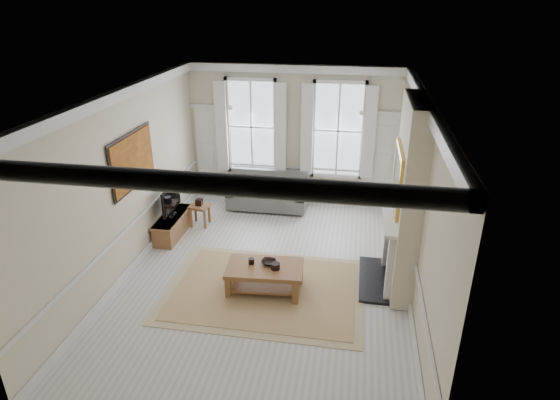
% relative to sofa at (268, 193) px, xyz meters
% --- Properties ---
extents(floor, '(7.20, 7.20, 0.00)m').
position_rel_sofa_xyz_m(floor, '(0.57, -3.11, -0.36)').
color(floor, '#B7B5AD').
rests_on(floor, ground).
extents(ceiling, '(7.20, 7.20, 0.00)m').
position_rel_sofa_xyz_m(ceiling, '(0.57, -3.11, 3.04)').
color(ceiling, white).
rests_on(ceiling, back_wall).
extents(back_wall, '(5.20, 0.00, 5.20)m').
position_rel_sofa_xyz_m(back_wall, '(0.57, 0.49, 1.34)').
color(back_wall, beige).
rests_on(back_wall, floor).
extents(left_wall, '(0.00, 7.20, 7.20)m').
position_rel_sofa_xyz_m(left_wall, '(-2.03, -3.11, 1.34)').
color(left_wall, beige).
rests_on(left_wall, floor).
extents(right_wall, '(0.00, 7.20, 7.20)m').
position_rel_sofa_xyz_m(right_wall, '(3.17, -3.11, 1.34)').
color(right_wall, beige).
rests_on(right_wall, floor).
extents(window_left, '(1.26, 0.20, 2.20)m').
position_rel_sofa_xyz_m(window_left, '(-0.48, 0.44, 1.54)').
color(window_left, '#B2BCC6').
rests_on(window_left, back_wall).
extents(window_right, '(1.26, 0.20, 2.20)m').
position_rel_sofa_xyz_m(window_right, '(1.62, 0.44, 1.54)').
color(window_right, '#B2BCC6').
rests_on(window_right, back_wall).
extents(door_left, '(0.90, 0.08, 2.30)m').
position_rel_sofa_xyz_m(door_left, '(-1.48, 0.45, 0.79)').
color(door_left, silver).
rests_on(door_left, floor).
extents(door_right, '(0.90, 0.08, 2.30)m').
position_rel_sofa_xyz_m(door_right, '(2.62, 0.45, 0.79)').
color(door_right, silver).
rests_on(door_right, floor).
extents(painting, '(0.05, 1.66, 1.06)m').
position_rel_sofa_xyz_m(painting, '(-1.99, -2.81, 1.69)').
color(painting, '#B86C1F').
rests_on(painting, left_wall).
extents(chimney_breast, '(0.35, 1.70, 3.38)m').
position_rel_sofa_xyz_m(chimney_breast, '(2.99, -2.91, 1.34)').
color(chimney_breast, beige).
rests_on(chimney_breast, floor).
extents(hearth, '(0.55, 1.50, 0.05)m').
position_rel_sofa_xyz_m(hearth, '(2.57, -2.91, -0.34)').
color(hearth, black).
rests_on(hearth, floor).
extents(fireplace, '(0.21, 1.45, 1.33)m').
position_rel_sofa_xyz_m(fireplace, '(2.77, -2.91, 0.37)').
color(fireplace, silver).
rests_on(fireplace, floor).
extents(mirror, '(0.06, 1.26, 1.06)m').
position_rel_sofa_xyz_m(mirror, '(2.78, -2.91, 1.69)').
color(mirror, gold).
rests_on(mirror, chimney_breast).
extents(sofa, '(1.91, 0.93, 0.87)m').
position_rel_sofa_xyz_m(sofa, '(0.00, 0.00, 0.00)').
color(sofa, '#565654').
rests_on(sofa, floor).
extents(side_table, '(0.46, 0.46, 0.50)m').
position_rel_sofa_xyz_m(side_table, '(-1.34, -1.26, 0.02)').
color(side_table, brown).
rests_on(side_table, floor).
extents(rug, '(3.50, 2.60, 0.02)m').
position_rel_sofa_xyz_m(rug, '(0.63, -3.56, -0.35)').
color(rug, tan).
rests_on(rug, floor).
extents(coffee_table, '(1.39, 0.87, 0.50)m').
position_rel_sofa_xyz_m(coffee_table, '(0.63, -3.56, 0.05)').
color(coffee_table, brown).
rests_on(coffee_table, rug).
extents(ceramic_pot_a, '(0.10, 0.10, 0.10)m').
position_rel_sofa_xyz_m(ceramic_pot_a, '(0.38, -3.51, 0.19)').
color(ceramic_pot_a, black).
rests_on(ceramic_pot_a, coffee_table).
extents(ceramic_pot_b, '(0.16, 0.16, 0.11)m').
position_rel_sofa_xyz_m(ceramic_pot_b, '(0.83, -3.61, 0.19)').
color(ceramic_pot_b, black).
rests_on(ceramic_pot_b, coffee_table).
extents(bowl, '(0.28, 0.28, 0.06)m').
position_rel_sofa_xyz_m(bowl, '(0.68, -3.46, 0.17)').
color(bowl, black).
rests_on(bowl, coffee_table).
extents(tv_stand, '(0.42, 1.31, 0.47)m').
position_rel_sofa_xyz_m(tv_stand, '(-1.77, -1.83, -0.13)').
color(tv_stand, brown).
rests_on(tv_stand, floor).
extents(tv, '(0.08, 0.90, 0.68)m').
position_rel_sofa_xyz_m(tv, '(-1.75, -1.83, 0.50)').
color(tv, black).
rests_on(tv, tv_stand).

